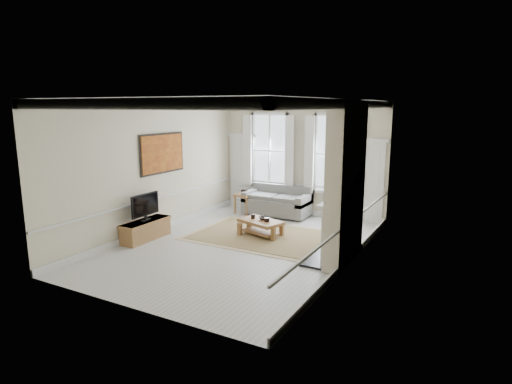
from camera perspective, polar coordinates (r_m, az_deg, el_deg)
The scene contains 23 objects.
floor at distance 10.24m, azimuth -2.02°, elevation -7.22°, with size 7.20×7.20×0.00m, color #B7B5AD.
ceiling at distance 9.71m, azimuth -2.17°, elevation 12.16°, with size 7.20×7.20×0.00m, color white.
back_wall at distance 13.03m, azimuth 6.07°, elevation 4.41°, with size 5.20×5.20×0.00m, color beige.
left_wall at distance 11.38m, azimuth -13.43°, elevation 3.15°, with size 7.20×7.20×0.00m, color beige.
right_wall at distance 8.81m, azimuth 12.59°, elevation 0.86°, with size 7.20×7.20×0.00m, color beige.
window_left at distance 13.40m, azimuth 1.85°, elevation 5.52°, with size 1.26×0.20×2.20m, color #B2BCC6, non-canonical shape.
window_right at distance 12.59m, azimuth 10.43°, elevation 4.96°, with size 1.26×0.20×2.20m, color #B2BCC6, non-canonical shape.
door_left at distance 13.98m, azimuth -1.81°, elevation 2.66°, with size 0.90×0.08×2.30m, color silver.
door_right at distance 12.43m, azimuth 14.69°, elevation 1.20°, with size 0.90×0.08×2.30m, color silver.
painting at distance 11.53m, azimuth -12.36°, elevation 5.06°, with size 0.05×1.66×1.06m, color #BE7120.
chimney_breast at distance 9.04m, azimuth 11.89°, elevation 1.16°, with size 0.35×1.70×3.38m, color beige.
hearth at distance 9.60m, azimuth 9.03°, elevation -8.50°, with size 0.55×1.50×0.05m, color black.
fireplace at distance 9.33m, azimuth 10.32°, elevation -4.58°, with size 0.21×1.45×1.33m.
mirror at distance 9.05m, azimuth 10.68°, elevation 3.46°, with size 0.06×1.26×1.06m, color gold.
sofa at distance 13.03m, azimuth 2.92°, elevation -1.48°, with size 1.99×0.97×0.89m.
side_table at distance 13.18m, azimuth -1.59°, elevation -0.76°, with size 0.54×0.54×0.61m.
rug at distance 11.01m, azimuth 0.63°, elevation -5.81°, with size 3.50×2.60×0.02m, color olive.
coffee_table at distance 10.92m, azimuth 0.63°, elevation -4.17°, with size 1.26×0.96×0.42m.
ceramic_pot_a at distance 11.04m, azimuth -0.39°, elevation -3.27°, with size 0.11×0.11×0.11m, color black.
ceramic_pot_b at distance 10.75m, azimuth 1.45°, elevation -3.71°, with size 0.14×0.14×0.10m, color black.
bowl at distance 10.95m, azimuth 1.11°, elevation -3.50°, with size 0.28×0.28×0.07m, color black.
tv_stand at distance 11.01m, azimuth -14.48°, elevation -4.93°, with size 0.44×1.36×0.49m, color brown.
tv at distance 10.84m, azimuth -14.56°, elevation -1.70°, with size 0.08×0.90×0.68m.
Camera 1 is at (4.99, -8.33, 3.27)m, focal length 30.00 mm.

